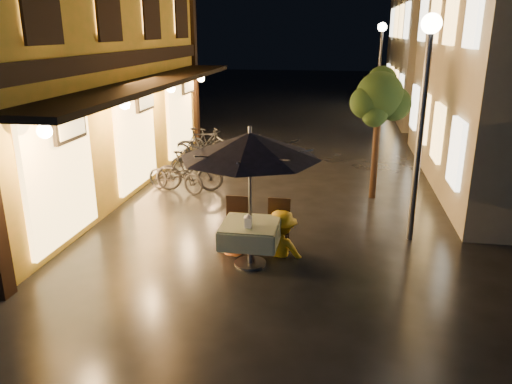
% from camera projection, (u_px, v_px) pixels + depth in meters
% --- Properties ---
extents(ground, '(90.00, 90.00, 0.00)m').
position_uv_depth(ground, '(241.00, 273.00, 8.49)').
color(ground, black).
rests_on(ground, ground).
extents(west_building, '(5.90, 11.40, 7.40)m').
position_uv_depth(west_building, '(39.00, 40.00, 12.00)').
color(west_building, gold).
rests_on(west_building, ground).
extents(east_building_far, '(7.30, 10.30, 7.30)m').
position_uv_depth(east_building_far, '(475.00, 36.00, 23.04)').
color(east_building_far, '#A39C83').
rests_on(east_building_far, ground).
extents(street_tree, '(1.43, 1.20, 3.15)m').
position_uv_depth(street_tree, '(380.00, 99.00, 11.58)').
color(street_tree, black).
rests_on(street_tree, ground).
extents(streetlamp_near, '(0.36, 0.36, 4.23)m').
position_uv_depth(streetlamp_near, '(425.00, 90.00, 8.98)').
color(streetlamp_near, '#59595E').
rests_on(streetlamp_near, ground).
extents(streetlamp_far, '(0.36, 0.36, 4.23)m').
position_uv_depth(streetlamp_far, '(380.00, 56.00, 20.23)').
color(streetlamp_far, '#59595E').
rests_on(streetlamp_far, ground).
extents(cafe_table, '(0.99, 0.99, 0.78)m').
position_uv_depth(cafe_table, '(250.00, 233.00, 8.64)').
color(cafe_table, '#59595E').
rests_on(cafe_table, ground).
extents(patio_umbrella, '(2.37, 2.37, 2.46)m').
position_uv_depth(patio_umbrella, '(250.00, 145.00, 8.15)').
color(patio_umbrella, '#59595E').
rests_on(patio_umbrella, ground).
extents(cafe_chair_left, '(0.42, 0.42, 0.97)m').
position_uv_depth(cafe_chair_left, '(236.00, 219.00, 9.41)').
color(cafe_chair_left, black).
rests_on(cafe_chair_left, ground).
extents(cafe_chair_right, '(0.42, 0.42, 0.97)m').
position_uv_depth(cafe_chair_right, '(278.00, 222.00, 9.28)').
color(cafe_chair_right, black).
rests_on(cafe_chair_right, ground).
extents(table_lantern, '(0.16, 0.16, 0.25)m').
position_uv_depth(table_lantern, '(248.00, 220.00, 8.35)').
color(table_lantern, white).
rests_on(table_lantern, cafe_table).
extents(person_orange, '(0.85, 0.74, 1.48)m').
position_uv_depth(person_orange, '(233.00, 213.00, 9.15)').
color(person_orange, orange).
rests_on(person_orange, ground).
extents(person_yellow, '(1.16, 0.81, 1.63)m').
position_uv_depth(person_yellow, '(282.00, 212.00, 9.00)').
color(person_yellow, gold).
rests_on(person_yellow, ground).
extents(bicycle_0, '(1.74, 1.03, 0.86)m').
position_uv_depth(bicycle_0, '(176.00, 176.00, 12.63)').
color(bicycle_0, '#212227').
rests_on(bicycle_0, ground).
extents(bicycle_1, '(1.78, 0.66, 1.05)m').
position_uv_depth(bicycle_1, '(189.00, 171.00, 12.69)').
color(bicycle_1, black).
rests_on(bicycle_1, ground).
extents(bicycle_2, '(1.71, 0.98, 0.85)m').
position_uv_depth(bicycle_2, '(199.00, 160.00, 14.13)').
color(bicycle_2, black).
rests_on(bicycle_2, ground).
extents(bicycle_3, '(1.88, 1.01, 1.09)m').
position_uv_depth(bicycle_3, '(203.00, 145.00, 15.48)').
color(bicycle_3, black).
rests_on(bicycle_3, ground).
extents(bicycle_4, '(1.90, 1.08, 0.95)m').
position_uv_depth(bicycle_4, '(200.00, 147.00, 15.51)').
color(bicycle_4, '#212228').
rests_on(bicycle_4, ground).
extents(bicycle_5, '(1.53, 0.95, 0.89)m').
position_uv_depth(bicycle_5, '(209.00, 143.00, 16.19)').
color(bicycle_5, black).
rests_on(bicycle_5, ground).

